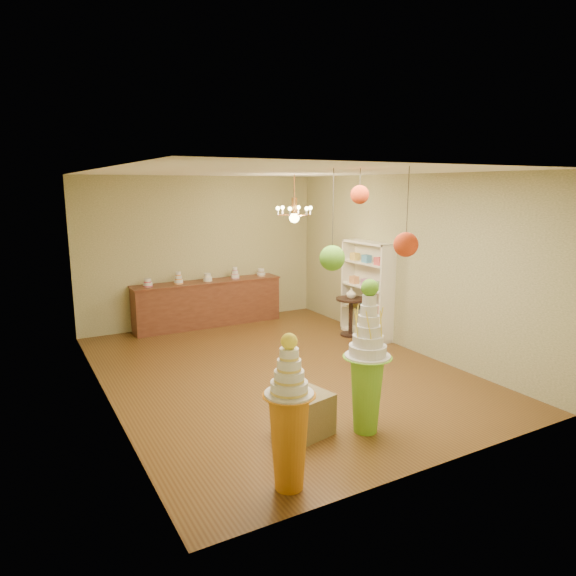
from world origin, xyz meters
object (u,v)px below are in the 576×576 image
pedestal_orange (289,428)px  sideboard (208,302)px  pedestal_green (367,373)px  round_table (351,311)px

pedestal_orange → sideboard: pedestal_orange is taller
pedestal_green → pedestal_orange: bearing=-157.2°
pedestal_orange → round_table: 5.17m
pedestal_orange → sideboard: (1.38, 5.82, -0.13)m
round_table → pedestal_orange: bearing=-132.4°
sideboard → round_table: size_ratio=4.18×
round_table → pedestal_green: bearing=-123.4°
sideboard → pedestal_green: bearing=-90.6°
pedestal_orange → sideboard: 5.98m
pedestal_green → pedestal_orange: (-1.33, -0.56, -0.10)m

